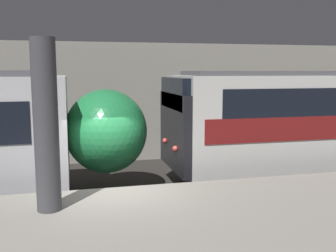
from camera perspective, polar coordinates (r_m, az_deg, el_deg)
The scene contains 4 objects.
ground_plane at distance 10.01m, azimuth -7.28°, elevation -13.95°, with size 120.00×120.00×0.00m, color #282623.
platform at distance 7.84m, azimuth -5.46°, elevation -16.62°, with size 40.00×4.34×0.94m.
station_rear_barrier at distance 16.10m, azimuth -10.19°, elevation 3.29°, with size 50.00×0.15×4.85m.
support_pillar_near at distance 8.08m, azimuth -17.29°, elevation 0.00°, with size 0.49×0.49×3.44m.
Camera 1 is at (-0.99, -9.22, 3.75)m, focal length 42.00 mm.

